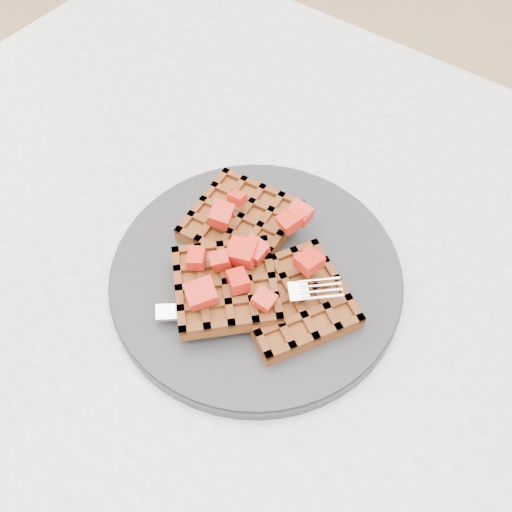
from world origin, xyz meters
name	(u,v)px	position (x,y,z in m)	size (l,w,h in m)	color
ground	(296,486)	(0.00, 0.00, 0.00)	(4.00, 4.00, 0.00)	tan
table	(329,352)	(0.00, 0.00, 0.64)	(1.20, 0.80, 0.75)	silver
plate	(256,274)	(-0.08, -0.03, 0.76)	(0.29, 0.29, 0.02)	#232326
waffles	(254,266)	(-0.08, -0.03, 0.78)	(0.22, 0.19, 0.03)	brown
strawberry_pile	(256,247)	(-0.08, -0.03, 0.80)	(0.15, 0.15, 0.02)	#A60500
fork	(262,305)	(-0.05, -0.06, 0.77)	(0.02, 0.18, 0.02)	silver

